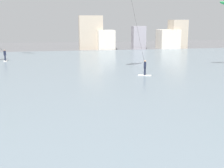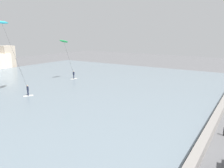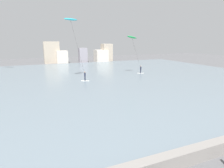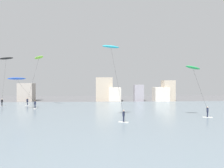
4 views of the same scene
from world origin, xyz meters
name	(u,v)px [view 3 (image 3 of 4)]	position (x,y,z in m)	size (l,w,h in m)	color
water_bay	(56,81)	(0.00, 30.39, 0.05)	(84.00, 52.00, 0.10)	slate
far_shore_buildings	(62,55)	(5.78, 58.82, 2.60)	(43.63, 5.46, 6.70)	#A89E93
kitesurfer_cyan	(72,27)	(3.32, 30.45, 9.40)	(3.80, 3.64, 10.72)	silver
kitesurfer_green	(133,42)	(15.98, 31.59, 6.64)	(4.34, 1.16, 8.02)	silver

